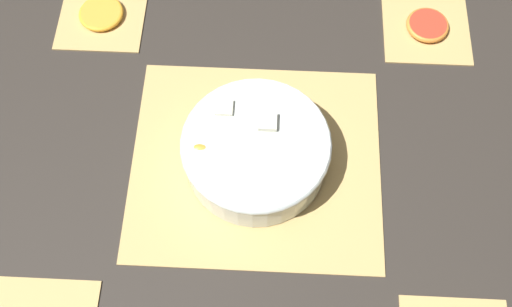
% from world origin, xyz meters
% --- Properties ---
extents(ground_plane, '(6.00, 6.00, 0.00)m').
position_xyz_m(ground_plane, '(0.00, 0.00, 0.00)').
color(ground_plane, '#2D2823').
extents(bamboo_mat_center, '(0.43, 0.38, 0.01)m').
position_xyz_m(bamboo_mat_center, '(-0.00, 0.00, 0.00)').
color(bamboo_mat_center, tan).
rests_on(bamboo_mat_center, ground_plane).
extents(coaster_mat_far_left, '(0.16, 0.16, 0.01)m').
position_xyz_m(coaster_mat_far_left, '(-0.31, 0.30, 0.00)').
color(coaster_mat_far_left, tan).
rests_on(coaster_mat_far_left, ground_plane).
extents(coaster_mat_far_right, '(0.16, 0.16, 0.01)m').
position_xyz_m(coaster_mat_far_right, '(0.31, 0.30, 0.00)').
color(coaster_mat_far_right, tan).
rests_on(coaster_mat_far_right, ground_plane).
extents(fruit_salad_bowl, '(0.25, 0.25, 0.09)m').
position_xyz_m(fruit_salad_bowl, '(-0.00, 0.00, 0.05)').
color(fruit_salad_bowl, silver).
rests_on(fruit_salad_bowl, bamboo_mat_center).
extents(orange_slice_whole, '(0.09, 0.09, 0.01)m').
position_xyz_m(orange_slice_whole, '(-0.31, 0.30, 0.01)').
color(orange_slice_whole, '#F9A338').
rests_on(orange_slice_whole, coaster_mat_far_left).
extents(grapefruit_slice, '(0.08, 0.08, 0.01)m').
position_xyz_m(grapefruit_slice, '(0.31, 0.30, 0.01)').
color(grapefruit_slice, red).
rests_on(grapefruit_slice, coaster_mat_far_right).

